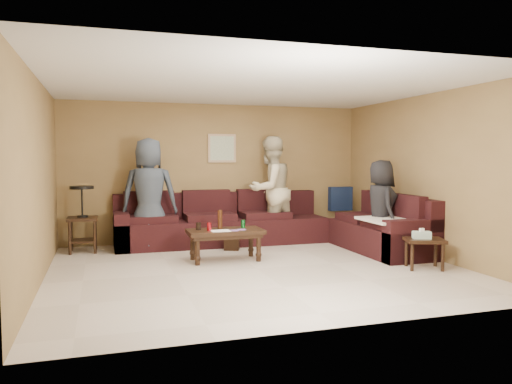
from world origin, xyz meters
TOP-DOWN VIEW (x-y plane):
  - room at (0.00, 0.00)m, footprint 5.60×5.50m
  - sectional_sofa at (0.81, 1.52)m, footprint 4.65×2.90m
  - coffee_table at (-0.29, 0.66)m, footprint 1.12×0.56m
  - end_table_left at (-2.33, 1.99)m, footprint 0.48×0.48m
  - side_table_right at (2.19, -0.68)m, footprint 0.62×0.56m
  - waste_bin at (0.03, 1.48)m, footprint 0.31×0.31m
  - wall_art at (0.10, 2.48)m, footprint 0.52×0.04m
  - person_left at (-1.28, 1.89)m, footprint 0.99×0.74m
  - person_middle at (0.86, 1.93)m, footprint 1.15×1.05m
  - person_right at (2.20, 0.45)m, footprint 0.56×0.78m

SIDE VIEW (x-z plane):
  - waste_bin at x=0.03m, z-range 0.00..0.29m
  - sectional_sofa at x=0.81m, z-range -0.16..0.81m
  - side_table_right at x=2.19m, z-range 0.09..0.65m
  - coffee_table at x=-0.29m, z-range 0.02..0.77m
  - end_table_left at x=-2.33m, z-range 0.03..1.10m
  - person_right at x=2.20m, z-range 0.00..1.50m
  - person_left at x=-1.28m, z-range 0.00..1.86m
  - person_middle at x=0.86m, z-range 0.00..1.91m
  - room at x=0.00m, z-range 0.41..2.91m
  - wall_art at x=0.10m, z-range 1.44..1.96m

